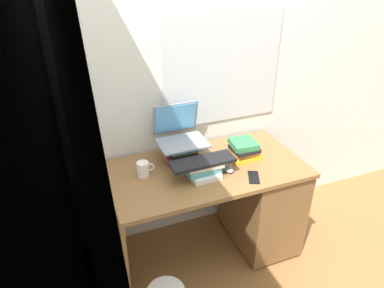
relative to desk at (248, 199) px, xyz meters
name	(u,v)px	position (x,y,z in m)	size (l,w,h in m)	color
ground_plane	(205,249)	(-0.33, 0.03, -0.41)	(6.00, 6.00, 0.00)	olive
wall_back	(186,72)	(-0.33, 0.42, 0.89)	(6.00, 0.06, 2.60)	silver
wall_left	(59,111)	(-1.18, 0.03, 0.89)	(0.05, 6.00, 2.60)	silver
desk	(248,199)	(0.00, 0.00, 0.00)	(1.32, 0.69, 0.75)	olive
book_stack_tall	(182,152)	(-0.45, 0.17, 0.41)	(0.24, 0.20, 0.13)	teal
book_stack_keyboard_riser	(203,169)	(-0.39, -0.05, 0.39)	(0.24, 0.19, 0.10)	white
book_stack_side	(244,150)	(-0.04, 0.05, 0.41)	(0.22, 0.19, 0.13)	yellow
laptop	(179,132)	(-0.45, 0.23, 0.53)	(0.32, 0.29, 0.24)	gray
keyboard	(203,162)	(-0.40, -0.05, 0.45)	(0.42, 0.14, 0.02)	black
computer_mouse	(228,168)	(-0.22, -0.06, 0.36)	(0.06, 0.10, 0.04)	#A5A8AD
mug	(143,169)	(-0.75, 0.09, 0.39)	(0.12, 0.08, 0.10)	white
cell_phone	(254,177)	(-0.10, -0.20, 0.35)	(0.07, 0.14, 0.01)	black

